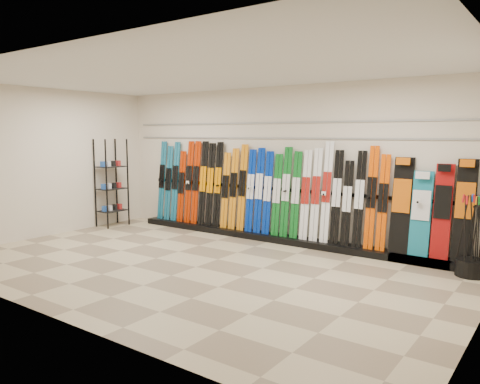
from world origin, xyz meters
The scene contains 12 objects.
floor centered at (0.00, 0.00, 0.00)m, with size 8.00×8.00×0.00m, color #85735C.
back_wall centered at (0.00, 2.50, 1.50)m, with size 8.00×8.00×0.00m, color beige.
left_wall centered at (-4.00, 0.00, 1.50)m, with size 5.00×5.00×0.00m, color beige.
ceiling centered at (0.00, 0.00, 3.00)m, with size 8.00×8.00×0.00m, color silver.
ski_rack_base centered at (0.22, 2.28, 0.06)m, with size 8.00×0.40×0.12m, color black.
skis centered at (-0.48, 2.32, 0.97)m, with size 5.38×0.22×1.83m.
snowboards centered at (2.92, 2.36, 0.88)m, with size 1.27×0.24×1.58m.
accessory_rack centered at (-3.75, 1.43, 0.99)m, with size 0.40×0.60×1.97m, color black.
pole_bin centered at (3.60, 2.00, 0.12)m, with size 0.44×0.44×0.25m, color black.
ski_poles centered at (3.61, 2.01, 0.61)m, with size 0.41×0.38×1.18m.
slatwall_rail_0 centered at (0.00, 2.48, 2.00)m, with size 7.60×0.02×0.03m, color gray.
slatwall_rail_1 centered at (0.00, 2.48, 2.30)m, with size 7.60×0.02×0.03m, color gray.
Camera 1 is at (4.74, -5.41, 2.08)m, focal length 35.00 mm.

